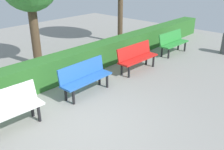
{
  "coord_description": "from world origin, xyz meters",
  "views": [
    {
      "loc": [
        2.97,
        3.62,
        3.14
      ],
      "look_at": [
        -1.48,
        -0.45,
        0.55
      ],
      "focal_mm": 39.94,
      "sensor_mm": 36.0,
      "label": 1
    }
  ],
  "objects_px": {
    "bench_green": "(173,42)",
    "bench_white": "(9,108)",
    "bench_blue": "(85,77)",
    "bench_red": "(137,56)"
  },
  "relations": [
    {
      "from": "bench_green",
      "to": "bench_blue",
      "type": "height_order",
      "value": "bench_blue"
    },
    {
      "from": "bench_green",
      "to": "bench_white",
      "type": "xyz_separation_m",
      "value": [
        6.77,
        0.05,
        -0.0
      ]
    },
    {
      "from": "bench_red",
      "to": "bench_blue",
      "type": "bearing_deg",
      "value": 1.3
    },
    {
      "from": "bench_blue",
      "to": "bench_white",
      "type": "bearing_deg",
      "value": -0.75
    },
    {
      "from": "bench_red",
      "to": "bench_white",
      "type": "relative_size",
      "value": 1.17
    },
    {
      "from": "bench_green",
      "to": "bench_white",
      "type": "height_order",
      "value": "same"
    },
    {
      "from": "bench_red",
      "to": "bench_blue",
      "type": "height_order",
      "value": "bench_blue"
    },
    {
      "from": "bench_red",
      "to": "bench_white",
      "type": "xyz_separation_m",
      "value": [
        4.39,
        0.02,
        -0.01
      ]
    },
    {
      "from": "bench_blue",
      "to": "bench_white",
      "type": "height_order",
      "value": "bench_blue"
    },
    {
      "from": "bench_white",
      "to": "bench_blue",
      "type": "bearing_deg",
      "value": -177.23
    }
  ]
}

